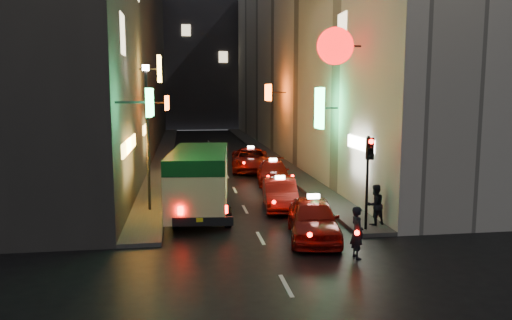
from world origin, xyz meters
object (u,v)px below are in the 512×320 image
minibus (199,175)px  pedestrian_crossing (357,229)px  lamp_post (147,128)px  traffic_light (369,162)px  taxi_near (313,215)px

minibus → pedestrian_crossing: (4.73, -6.30, -0.82)m
minibus → lamp_post: size_ratio=1.08×
minibus → lamp_post: (-2.16, 0.78, 1.95)m
pedestrian_crossing → traffic_light: 3.36m
taxi_near → pedestrian_crossing: (0.83, -2.27, 0.10)m
traffic_light → lamp_post: bearing=151.1°
taxi_near → traffic_light: 2.83m
pedestrian_crossing → lamp_post: size_ratio=0.31×
pedestrian_crossing → lamp_post: (-6.89, 7.08, 2.77)m
taxi_near → lamp_post: bearing=141.5°
traffic_light → lamp_post: lamp_post is taller
minibus → taxi_near: minibus is taller
pedestrian_crossing → lamp_post: 10.26m
taxi_near → pedestrian_crossing: size_ratio=2.97×
taxi_near → traffic_light: bearing=7.7°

